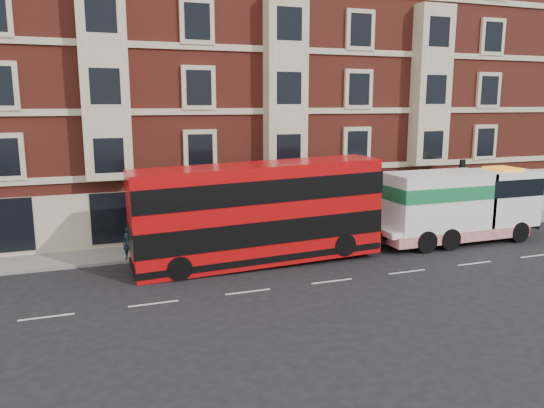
{
  "coord_description": "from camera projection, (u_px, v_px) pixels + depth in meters",
  "views": [
    {
      "loc": [
        -10.4,
        -20.67,
        8.0
      ],
      "look_at": [
        -1.45,
        4.0,
        2.96
      ],
      "focal_mm": 35.0,
      "sensor_mm": 36.0,
      "label": 1
    }
  ],
  "objects": [
    {
      "name": "pedestrian",
      "position": [
        129.0,
        243.0,
        26.76
      ],
      "size": [
        0.73,
        0.61,
        1.71
      ],
      "primitive_type": "imported",
      "rotation": [
        0.0,
        0.0,
        -0.37
      ],
      "color": "#182531",
      "rests_on": "sidewalk"
    },
    {
      "name": "double_decker_bus",
      "position": [
        258.0,
        212.0,
        26.29
      ],
      "size": [
        12.43,
        2.86,
        5.04
      ],
      "color": "#BF0A0C",
      "rests_on": "ground"
    },
    {
      "name": "lamp_post_east",
      "position": [
        461.0,
        188.0,
        33.32
      ],
      "size": [
        0.35,
        0.15,
        4.35
      ],
      "color": "black",
      "rests_on": "sidewalk"
    },
    {
      "name": "lamp_post_west",
      "position": [
        175.0,
        207.0,
        27.29
      ],
      "size": [
        0.35,
        0.15,
        4.35
      ],
      "color": "black",
      "rests_on": "sidewalk"
    },
    {
      "name": "ground",
      "position": [
        332.0,
        281.0,
        24.08
      ],
      "size": [
        120.0,
        120.0,
        0.0
      ],
      "primitive_type": "plane",
      "color": "black",
      "rests_on": "ground"
    },
    {
      "name": "sidewalk",
      "position": [
        275.0,
        240.0,
        30.99
      ],
      "size": [
        90.0,
        3.0,
        0.15
      ],
      "primitive_type": "cube",
      "color": "slate",
      "rests_on": "ground"
    },
    {
      "name": "victorian_terrace",
      "position": [
        244.0,
        72.0,
        36.2
      ],
      "size": [
        45.0,
        12.0,
        20.4
      ],
      "color": "maroon",
      "rests_on": "ground"
    },
    {
      "name": "tow_truck",
      "position": [
        457.0,
        205.0,
        30.42
      ],
      "size": [
        9.96,
        2.94,
        4.15
      ],
      "color": "white",
      "rests_on": "ground"
    }
  ]
}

